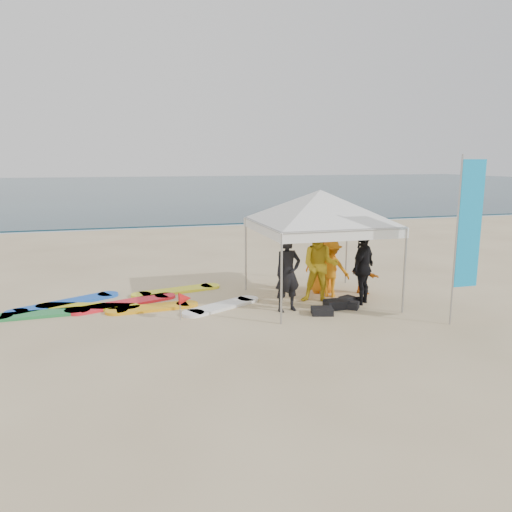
{
  "coord_description": "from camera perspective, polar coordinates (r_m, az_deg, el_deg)",
  "views": [
    {
      "loc": [
        -2.42,
        -9.43,
        3.61
      ],
      "look_at": [
        1.02,
        2.6,
        1.2
      ],
      "focal_mm": 35.0,
      "sensor_mm": 36.0,
      "label": 1
    }
  ],
  "objects": [
    {
      "name": "gear_pile",
      "position": [
        12.48,
        9.23,
        -5.6
      ],
      "size": [
        1.46,
        1.06,
        0.22
      ],
      "color": "black",
      "rests_on": "ground"
    },
    {
      "name": "ocean",
      "position": [
        69.57,
        -14.07,
        7.65
      ],
      "size": [
        160.0,
        84.0,
        0.08
      ],
      "primitive_type": "cube",
      "color": "#0C2633",
      "rests_on": "ground"
    },
    {
      "name": "shoreline_foam",
      "position": [
        27.97,
        -10.87,
        3.31
      ],
      "size": [
        160.0,
        1.2,
        0.01
      ],
      "primitive_type": "cube",
      "color": "silver",
      "rests_on": "ground"
    },
    {
      "name": "person_orange_a",
      "position": [
        13.46,
        8.54,
        -1.37
      ],
      "size": [
        1.15,
        1.04,
        1.55
      ],
      "primitive_type": "imported",
      "rotation": [
        0.0,
        0.0,
        2.54
      ],
      "color": "orange",
      "rests_on": "ground"
    },
    {
      "name": "ground",
      "position": [
        10.39,
        -1.47,
        -9.45
      ],
      "size": [
        120.0,
        120.0,
        0.0
      ],
      "primitive_type": "plane",
      "color": "beige",
      "rests_on": "ground"
    },
    {
      "name": "surfboard_spread",
      "position": [
        13.1,
        -14.91,
        -5.31
      ],
      "size": [
        6.04,
        2.96,
        0.07
      ],
      "color": "blue",
      "rests_on": "ground"
    },
    {
      "name": "person_seated",
      "position": [
        13.99,
        12.14,
        -2.25
      ],
      "size": [
        0.61,
        0.94,
        0.97
      ],
      "primitive_type": "imported",
      "rotation": [
        0.0,
        0.0,
        1.97
      ],
      "color": "orange",
      "rests_on": "ground"
    },
    {
      "name": "feather_flag",
      "position": [
        11.76,
        23.08,
        3.15
      ],
      "size": [
        0.63,
        0.04,
        3.74
      ],
      "color": "#A5A5A8",
      "rests_on": "ground"
    },
    {
      "name": "person_black_b",
      "position": [
        12.9,
        12.11,
        -1.31
      ],
      "size": [
        1.14,
        1.05,
        1.87
      ],
      "primitive_type": "imported",
      "rotation": [
        0.0,
        0.0,
        3.83
      ],
      "color": "black",
      "rests_on": "ground"
    },
    {
      "name": "person_orange_b",
      "position": [
        13.79,
        7.62,
        -0.51
      ],
      "size": [
        0.97,
        0.72,
        1.81
      ],
      "primitive_type": "imported",
      "rotation": [
        0.0,
        0.0,
        2.96
      ],
      "color": "orange",
      "rests_on": "ground"
    },
    {
      "name": "person_black_a",
      "position": [
        12.02,
        3.66,
        -2.02
      ],
      "size": [
        0.75,
        0.57,
        1.85
      ],
      "primitive_type": "imported",
      "rotation": [
        0.0,
        0.0,
        0.2
      ],
      "color": "black",
      "rests_on": "ground"
    },
    {
      "name": "marker_pennant",
      "position": [
        11.56,
        -8.12,
        -4.84
      ],
      "size": [
        0.28,
        0.28,
        0.64
      ],
      "color": "#A5A5A8",
      "rests_on": "ground"
    },
    {
      "name": "person_yellow",
      "position": [
        12.79,
        7.31,
        -1.07
      ],
      "size": [
        1.18,
        1.08,
        1.96
      ],
      "primitive_type": "imported",
      "rotation": [
        0.0,
        0.0,
        -0.45
      ],
      "color": "yellow",
      "rests_on": "ground"
    },
    {
      "name": "canopy_tent",
      "position": [
        12.72,
        7.38,
        7.46
      ],
      "size": [
        4.36,
        4.36,
        3.29
      ],
      "color": "#A5A5A8",
      "rests_on": "ground"
    }
  ]
}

